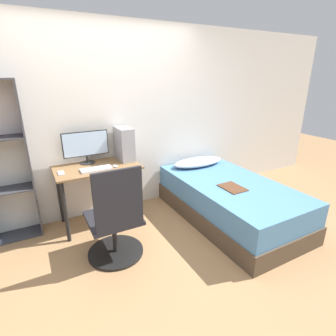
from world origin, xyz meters
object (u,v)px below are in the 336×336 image
office_chair (116,226)px  keyboard (96,169)px  monitor (86,146)px  bed (229,200)px  pc_tower (124,144)px

office_chair → keyboard: office_chair is taller
monitor → bed: bearing=-29.3°
pc_tower → monitor: bearing=169.5°
keyboard → monitor: bearing=96.2°
office_chair → pc_tower: (0.44, 0.90, 0.60)m
office_chair → pc_tower: pc_tower is taller
keyboard → pc_tower: pc_tower is taller
office_chair → bed: 1.59m
bed → keyboard: bearing=159.2°
monitor → keyboard: monitor is taller
monitor → keyboard: size_ratio=1.54×
monitor → office_chair: bearing=-88.5°
pc_tower → keyboard: bearing=-153.5°
monitor → keyboard: bearing=-83.8°
office_chair → bed: office_chair is taller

